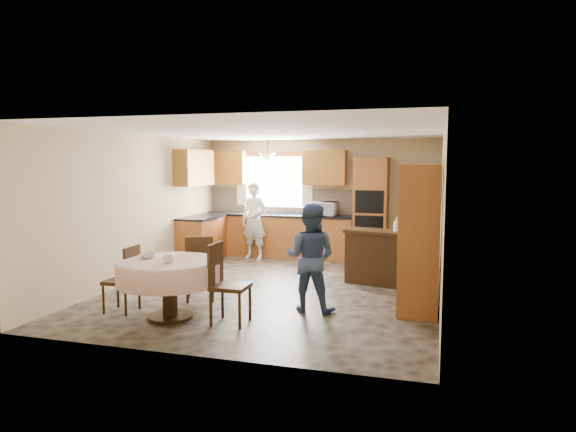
% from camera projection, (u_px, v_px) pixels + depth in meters
% --- Properties ---
extents(floor, '(5.00, 6.00, 0.01)m').
position_uv_depth(floor, '(277.00, 288.00, 8.25)').
color(floor, brown).
rests_on(floor, ground).
extents(ceiling, '(5.00, 6.00, 0.01)m').
position_uv_depth(ceiling, '(277.00, 131.00, 7.99)').
color(ceiling, white).
rests_on(ceiling, wall_back).
extents(wall_back, '(5.00, 0.02, 2.50)m').
position_uv_depth(wall_back, '(319.00, 198.00, 10.98)').
color(wall_back, tan).
rests_on(wall_back, floor).
extents(wall_front, '(5.00, 0.02, 2.50)m').
position_uv_depth(wall_front, '(189.00, 238.00, 5.25)').
color(wall_front, tan).
rests_on(wall_front, floor).
extents(wall_left, '(0.02, 6.00, 2.50)m').
position_uv_depth(wall_left, '(139.00, 207.00, 8.82)').
color(wall_left, tan).
rests_on(wall_left, floor).
extents(wall_right, '(0.02, 6.00, 2.50)m').
position_uv_depth(wall_right, '(442.00, 216.00, 7.42)').
color(wall_right, tan).
rests_on(wall_right, floor).
extents(window, '(1.40, 0.03, 1.10)m').
position_uv_depth(window, '(274.00, 182.00, 11.21)').
color(window, white).
rests_on(window, wall_back).
extents(curtain_left, '(0.22, 0.02, 1.15)m').
position_uv_depth(curtain_left, '(242.00, 179.00, 11.36)').
color(curtain_left, white).
rests_on(curtain_left, wall_back).
extents(curtain_right, '(0.22, 0.02, 1.15)m').
position_uv_depth(curtain_right, '(307.00, 180.00, 10.94)').
color(curtain_right, white).
rests_on(curtain_right, wall_back).
extents(base_cab_back, '(3.30, 0.60, 0.88)m').
position_uv_depth(base_cab_back, '(277.00, 236.00, 11.02)').
color(base_cab_back, '#B56B30').
rests_on(base_cab_back, floor).
extents(counter_back, '(3.30, 0.64, 0.04)m').
position_uv_depth(counter_back, '(277.00, 215.00, 10.97)').
color(counter_back, black).
rests_on(counter_back, base_cab_back).
extents(base_cab_left, '(0.60, 1.20, 0.88)m').
position_uv_depth(base_cab_left, '(202.00, 240.00, 10.54)').
color(base_cab_left, '#B56B30').
rests_on(base_cab_left, floor).
extents(counter_left, '(0.64, 1.20, 0.04)m').
position_uv_depth(counter_left, '(201.00, 217.00, 10.49)').
color(counter_left, black).
rests_on(counter_left, base_cab_left).
extents(backsplash, '(3.30, 0.02, 0.55)m').
position_uv_depth(backsplash, '(281.00, 201.00, 11.22)').
color(backsplash, tan).
rests_on(backsplash, wall_back).
extents(wall_cab_left, '(0.85, 0.33, 0.72)m').
position_uv_depth(wall_cab_left, '(227.00, 167.00, 11.33)').
color(wall_cab_left, '#AA692A').
rests_on(wall_cab_left, wall_back).
extents(wall_cab_right, '(0.90, 0.33, 0.72)m').
position_uv_depth(wall_cab_right, '(325.00, 168.00, 10.71)').
color(wall_cab_right, '#AA692A').
rests_on(wall_cab_right, wall_back).
extents(wall_cab_side, '(0.33, 1.20, 0.72)m').
position_uv_depth(wall_cab_side, '(194.00, 168.00, 10.42)').
color(wall_cab_side, '#AA692A').
rests_on(wall_cab_side, wall_left).
extents(oven_tower, '(0.66, 0.62, 2.12)m').
position_uv_depth(oven_tower, '(371.00, 210.00, 10.39)').
color(oven_tower, '#B56B30').
rests_on(oven_tower, floor).
extents(oven_upper, '(0.56, 0.01, 0.45)m').
position_uv_depth(oven_upper, '(369.00, 202.00, 10.06)').
color(oven_upper, black).
rests_on(oven_upper, oven_tower).
extents(oven_lower, '(0.56, 0.01, 0.45)m').
position_uv_depth(oven_lower, '(369.00, 227.00, 10.12)').
color(oven_lower, black).
rests_on(oven_lower, oven_tower).
extents(pendant, '(0.36, 0.36, 0.18)m').
position_uv_depth(pendant, '(267.00, 158.00, 10.69)').
color(pendant, beige).
rests_on(pendant, ceiling).
extents(sideboard, '(1.27, 0.77, 0.85)m').
position_uv_depth(sideboard, '(381.00, 259.00, 8.51)').
color(sideboard, '#3A260F').
rests_on(sideboard, floor).
extents(space_heater, '(0.44, 0.36, 0.54)m').
position_uv_depth(space_heater, '(421.00, 268.00, 8.54)').
color(space_heater, black).
rests_on(space_heater, floor).
extents(cupboard, '(0.52, 1.05, 2.00)m').
position_uv_depth(cupboard, '(420.00, 238.00, 6.97)').
color(cupboard, '#B56B30').
rests_on(cupboard, floor).
extents(dining_table, '(1.34, 1.34, 0.76)m').
position_uv_depth(dining_table, '(169.00, 273.00, 6.63)').
color(dining_table, '#3A260F').
rests_on(dining_table, floor).
extents(chair_left, '(0.40, 0.40, 0.90)m').
position_uv_depth(chair_left, '(126.00, 276.00, 6.91)').
color(chair_left, '#3A260F').
rests_on(chair_left, floor).
extents(chair_back, '(0.55, 0.55, 0.97)m').
position_uv_depth(chair_back, '(200.00, 265.00, 7.45)').
color(chair_back, '#3A260F').
rests_on(chair_back, floor).
extents(chair_right, '(0.45, 0.45, 1.02)m').
position_uv_depth(chair_right, '(224.00, 279.00, 6.44)').
color(chair_right, '#3A260F').
rests_on(chair_right, floor).
extents(framed_picture, '(0.06, 0.61, 0.51)m').
position_uv_depth(framed_picture, '(440.00, 185.00, 8.38)').
color(framed_picture, gold).
rests_on(framed_picture, wall_right).
extents(microwave, '(0.56, 0.41, 0.29)m').
position_uv_depth(microwave, '(324.00, 209.00, 10.61)').
color(microwave, silver).
rests_on(microwave, counter_back).
extents(person_sink, '(0.66, 0.51, 1.61)m').
position_uv_depth(person_sink, '(254.00, 221.00, 10.70)').
color(person_sink, silver).
rests_on(person_sink, floor).
extents(person_dining, '(0.74, 0.59, 1.47)m').
position_uv_depth(person_dining, '(310.00, 258.00, 6.95)').
color(person_dining, navy).
rests_on(person_dining, floor).
extents(bowl_sideboard, '(0.22, 0.22, 0.05)m').
position_uv_depth(bowl_sideboard, '(362.00, 232.00, 8.56)').
color(bowl_sideboard, '#B2B2B2').
rests_on(bowl_sideboard, sideboard).
extents(bottle_sideboard, '(0.14, 0.14, 0.29)m').
position_uv_depth(bottle_sideboard, '(397.00, 226.00, 8.39)').
color(bottle_sideboard, silver).
rests_on(bottle_sideboard, sideboard).
extents(cup_table, '(0.14, 0.14, 0.10)m').
position_uv_depth(cup_table, '(168.00, 259.00, 6.42)').
color(cup_table, '#B2B2B2').
rests_on(cup_table, dining_table).
extents(bowl_table, '(0.26, 0.26, 0.07)m').
position_uv_depth(bowl_table, '(148.00, 256.00, 6.75)').
color(bowl_table, '#B2B2B2').
rests_on(bowl_table, dining_table).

